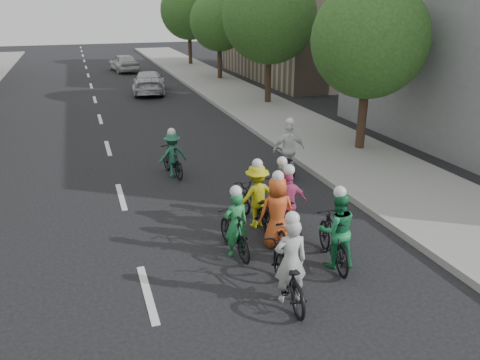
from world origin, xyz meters
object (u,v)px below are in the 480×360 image
cyclist_0 (288,270)px  follow_car_lead (149,82)px  cyclist_1 (335,235)px  cyclist_5 (235,230)px  cyclist_7 (173,158)px  cyclist_3 (287,209)px  cyclist_6 (280,195)px  cyclist_2 (256,201)px  cyclist_8 (288,155)px  cyclist_4 (276,219)px  follow_car_trail (123,63)px

cyclist_0 → follow_car_lead: bearing=-84.3°
cyclist_1 → cyclist_5: bearing=-20.3°
cyclist_0 → follow_car_lead: (0.82, 22.10, 0.07)m
cyclist_1 → follow_car_lead: cyclist_1 is taller
cyclist_7 → follow_car_lead: cyclist_7 is taller
cyclist_3 → cyclist_6: cyclist_3 is taller
cyclist_2 → cyclist_5: cyclist_2 is taller
cyclist_0 → cyclist_8: cyclist_8 is taller
cyclist_7 → cyclist_4: bearing=93.7°
cyclist_3 → cyclist_4: size_ratio=0.99×
cyclist_6 → cyclist_8: cyclist_8 is taller
cyclist_3 → cyclist_4: bearing=35.4°
cyclist_0 → cyclist_2: size_ratio=1.02×
cyclist_1 → cyclist_6: bearing=-76.5°
follow_car_trail → cyclist_3: bearing=82.0°
cyclist_2 → cyclist_7: cyclist_2 is taller
cyclist_2 → follow_car_lead: 19.03m
cyclist_0 → cyclist_2: cyclist_0 is taller
cyclist_7 → cyclist_8: (3.45, -1.14, 0.06)m
cyclist_0 → cyclist_7: (-0.70, 7.19, 0.02)m
cyclist_2 → follow_car_trail: (-0.18, 29.22, 0.07)m
cyclist_6 → cyclist_7: cyclist_6 is taller
cyclist_5 → follow_car_lead: (1.21, 20.20, 0.08)m
cyclist_0 → follow_car_trail: cyclist_0 is taller
cyclist_1 → cyclist_2: size_ratio=0.97×
cyclist_1 → cyclist_8: (1.33, 5.25, -0.01)m
cyclist_8 → follow_car_trail: size_ratio=0.46×
follow_car_trail → cyclist_6: bearing=82.6°
cyclist_0 → cyclist_1: 1.63m
cyclist_6 → follow_car_trail: size_ratio=0.42×
cyclist_2 → follow_car_trail: 29.22m
cyclist_1 → cyclist_5: (-1.81, 1.09, -0.10)m
cyclist_8 → follow_car_lead: (-1.93, 16.05, -0.01)m
cyclist_1 → follow_car_trail: cyclist_1 is taller
cyclist_4 → follow_car_lead: 20.09m
cyclist_2 → cyclist_4: cyclist_4 is taller
cyclist_1 → cyclist_7: size_ratio=1.12×
follow_car_trail → cyclist_0: bearing=80.1°
cyclist_7 → follow_car_trail: 25.12m
cyclist_2 → cyclist_3: (0.49, -0.72, 0.02)m
cyclist_0 → follow_car_trail: 32.29m
cyclist_0 → cyclist_3: size_ratio=1.12×
cyclist_2 → cyclist_3: size_ratio=1.10×
cyclist_3 → cyclist_4: cyclist_4 is taller
cyclist_4 → cyclist_8: size_ratio=0.95×
cyclist_2 → cyclist_8: 3.72m
cyclist_6 → follow_car_trail: 28.95m
cyclist_5 → cyclist_7: 5.30m
cyclist_6 → cyclist_4: bearing=68.9°
follow_car_lead → cyclist_6: bearing=100.6°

